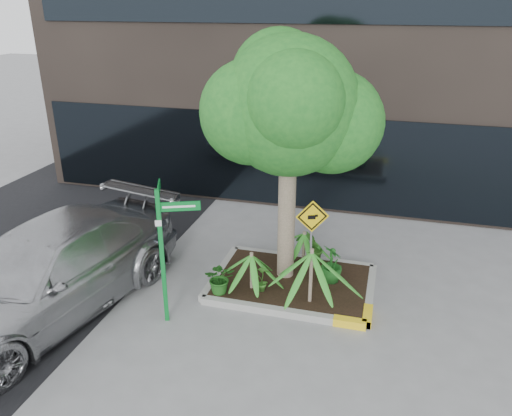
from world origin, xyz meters
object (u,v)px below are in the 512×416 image
(tree, at_px, (289,106))
(street_sign_post, at_px, (164,241))
(cattle_sign, at_px, (312,233))
(parked_car, at_px, (47,272))

(tree, relative_size, street_sign_post, 1.95)
(tree, bearing_deg, street_sign_post, -132.74)
(street_sign_post, xyz_separation_m, cattle_sign, (2.43, 1.20, -0.09))
(parked_car, distance_m, cattle_sign, 5.00)
(tree, bearing_deg, cattle_sign, -49.26)
(cattle_sign, bearing_deg, street_sign_post, -174.74)
(street_sign_post, bearing_deg, tree, 24.96)
(tree, bearing_deg, parked_car, -150.33)
(tree, distance_m, street_sign_post, 3.38)
(parked_car, relative_size, street_sign_post, 2.24)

